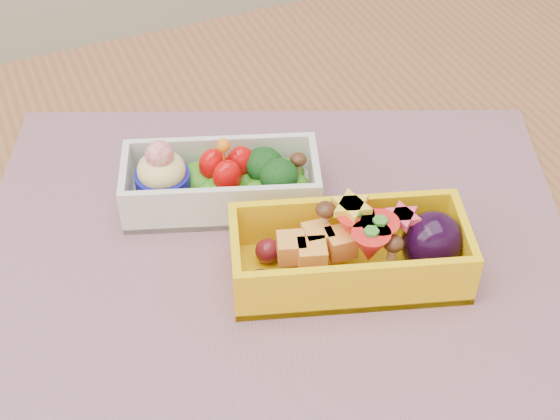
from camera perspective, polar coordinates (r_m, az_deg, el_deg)
name	(u,v)px	position (r m, az deg, el deg)	size (l,w,h in m)	color
table	(282,322)	(0.79, 0.17, -7.88)	(1.20, 0.80, 0.75)	brown
placemat	(274,248)	(0.72, -0.40, -2.67)	(0.52, 0.40, 0.00)	#A57177
bento_white	(220,182)	(0.74, -4.23, 1.99)	(0.19, 0.13, 0.07)	silver
bento_yellow	(355,251)	(0.67, 5.27, -2.89)	(0.21, 0.14, 0.07)	yellow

